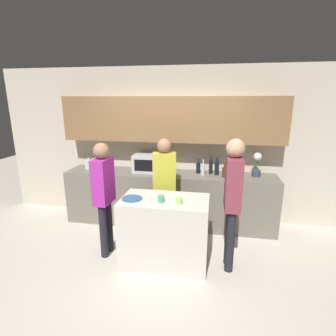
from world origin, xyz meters
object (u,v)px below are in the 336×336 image
object	(u,v)px
bottle_0	(198,168)
person_right	(164,182)
microwave	(149,163)
bottle_3	(217,168)
plate_on_island	(132,198)
bottle_1	(203,169)
person_left	(233,194)
toaster	(94,164)
person_center	(104,191)
cup_0	(161,199)
bottle_4	(224,172)
cup_1	(179,201)
bottle_2	(211,167)
potted_plant	(257,165)

from	to	relation	value
bottle_0	person_right	bearing A→B (deg)	-125.66
microwave	bottle_3	xyz separation A→B (m)	(1.17, -0.02, -0.04)
plate_on_island	bottle_1	bearing A→B (deg)	54.84
microwave	person_left	bearing A→B (deg)	-41.17
bottle_1	toaster	bearing A→B (deg)	177.94
person_center	bottle_0	bearing A→B (deg)	137.64
cup_0	bottle_4	bearing A→B (deg)	55.45
bottle_3	person_center	distance (m)	1.90
microwave	bottle_0	xyz separation A→B (m)	(0.86, 0.03, -0.05)
person_center	microwave	bearing A→B (deg)	166.44
bottle_1	cup_1	distance (m)	1.28
bottle_2	person_center	world-z (taller)	person_center
toaster	potted_plant	size ratio (longest dim) A/B	0.66
bottle_2	cup_1	xyz separation A→B (m)	(-0.36, -1.36, -0.10)
person_left	person_right	world-z (taller)	person_left
potted_plant	bottle_4	distance (m)	0.55
plate_on_island	cup_0	xyz separation A→B (m)	(0.39, -0.04, 0.04)
potted_plant	person_left	distance (m)	1.27
potted_plant	bottle_1	xyz separation A→B (m)	(-0.86, -0.07, -0.10)
microwave	plate_on_island	world-z (taller)	microwave
plate_on_island	person_left	distance (m)	1.27
microwave	bottle_3	size ratio (longest dim) A/B	1.74
bottle_0	bottle_3	bearing A→B (deg)	-8.51
bottle_2	plate_on_island	bearing A→B (deg)	-126.62
bottle_0	cup_1	world-z (taller)	bottle_0
bottle_0	bottle_3	xyz separation A→B (m)	(0.31, -0.05, 0.02)
toaster	bottle_2	bearing A→B (deg)	0.91
bottle_2	bottle_3	distance (m)	0.12
bottle_3	cup_0	world-z (taller)	bottle_3
cup_1	person_right	xyz separation A→B (m)	(-0.32, 0.71, 0.00)
bottle_2	person_center	distance (m)	1.85
potted_plant	cup_0	bearing A→B (deg)	-135.23
microwave	bottle_1	bearing A→B (deg)	-4.24
toaster	cup_0	distance (m)	2.01
bottle_2	person_right	bearing A→B (deg)	-135.81
cup_1	bottle_4	bearing A→B (deg)	64.12
bottle_0	cup_1	bearing A→B (deg)	-96.09
bottle_1	bottle_2	world-z (taller)	bottle_2
person_center	cup_1	bearing A→B (deg)	83.86
bottle_2	cup_1	bearing A→B (deg)	-104.61
microwave	person_center	world-z (taller)	person_center
bottle_1	bottle_0	bearing A→B (deg)	131.97
toaster	person_center	world-z (taller)	person_center
bottle_4	bottle_3	bearing A→B (deg)	134.43
person_left	person_center	bearing A→B (deg)	87.92
bottle_1	bottle_3	xyz separation A→B (m)	(0.23, 0.05, 0.01)
bottle_2	bottle_3	size ratio (longest dim) A/B	1.01
bottle_4	plate_on_island	distance (m)	1.65
cup_1	person_center	world-z (taller)	person_center
microwave	potted_plant	world-z (taller)	potted_plant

